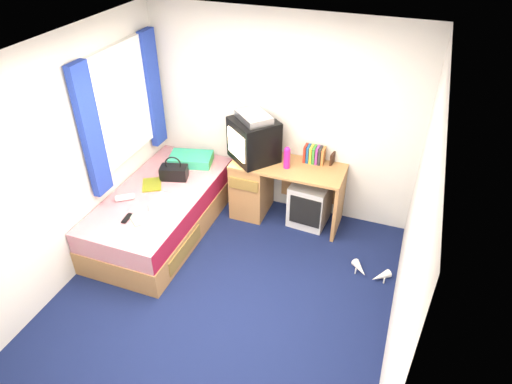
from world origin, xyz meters
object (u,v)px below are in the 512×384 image
(pink_water_bottle, at_px, (287,159))
(remote_control, at_px, (127,218))
(storage_cube, at_px, (310,203))
(towel, at_px, (167,205))
(vcr, at_px, (254,117))
(handbag, at_px, (174,172))
(white_heels, at_px, (370,272))
(bed, at_px, (162,211))
(water_bottle, at_px, (125,197))
(pillow, at_px, (191,159))
(crt_tv, at_px, (254,140))
(colour_swatch_fan, at_px, (135,220))
(magazine, at_px, (152,185))
(aerosol_can, at_px, (277,151))
(picture_frame, at_px, (332,159))
(desk, at_px, (266,185))

(pink_water_bottle, bearing_deg, remote_control, -137.55)
(storage_cube, bearing_deg, towel, -138.38)
(vcr, bearing_deg, handbag, -110.33)
(vcr, bearing_deg, white_heels, 19.50)
(bed, bearing_deg, water_bottle, -134.52)
(towel, bearing_deg, pillow, 101.83)
(vcr, bearing_deg, remote_control, -82.73)
(bed, bearing_deg, crt_tv, 40.38)
(water_bottle, bearing_deg, pink_water_bottle, 31.26)
(towel, bearing_deg, colour_swatch_fan, -125.29)
(magazine, bearing_deg, white_heels, -0.39)
(aerosol_can, height_order, handbag, aerosol_can)
(picture_frame, distance_m, remote_control, 2.37)
(white_heels, bearing_deg, colour_swatch_fan, -165.34)
(picture_frame, relative_size, magazine, 0.50)
(handbag, bearing_deg, aerosol_can, 9.30)
(bed, bearing_deg, colour_swatch_fan, -86.49)
(remote_control, bearing_deg, picture_frame, 33.59)
(crt_tv, distance_m, handbag, 1.01)
(storage_cube, relative_size, towel, 1.79)
(pillow, height_order, crt_tv, crt_tv)
(desk, height_order, picture_frame, picture_frame)
(water_bottle, height_order, colour_swatch_fan, water_bottle)
(pillow, distance_m, desk, 0.99)
(white_heels, bearing_deg, pink_water_bottle, 152.09)
(picture_frame, bearing_deg, white_heels, -43.42)
(picture_frame, height_order, pink_water_bottle, pink_water_bottle)
(bed, relative_size, aerosol_can, 10.48)
(crt_tv, xyz_separation_m, white_heels, (1.56, -0.67, -0.96))
(aerosol_can, bearing_deg, pillow, -172.87)
(pink_water_bottle, height_order, water_bottle, pink_water_bottle)
(crt_tv, relative_size, colour_swatch_fan, 3.05)
(vcr, xyz_separation_m, water_bottle, (-1.14, -1.01, -0.70))
(crt_tv, xyz_separation_m, handbag, (-0.84, -0.43, -0.37))
(pink_water_bottle, distance_m, towel, 1.42)
(desk, height_order, pink_water_bottle, pink_water_bottle)
(aerosol_can, bearing_deg, towel, -128.88)
(bed, bearing_deg, desk, 35.81)
(colour_swatch_fan, bearing_deg, remote_control, -176.97)
(pink_water_bottle, distance_m, colour_swatch_fan, 1.79)
(aerosol_can, distance_m, white_heels, 1.71)
(desk, distance_m, picture_frame, 0.87)
(storage_cube, bearing_deg, aerosol_can, 174.94)
(vcr, bearing_deg, towel, -79.27)
(pink_water_bottle, bearing_deg, colour_swatch_fan, -135.64)
(vcr, relative_size, water_bottle, 2.05)
(picture_frame, bearing_deg, handbag, -151.48)
(handbag, distance_m, water_bottle, 0.66)
(towel, xyz_separation_m, water_bottle, (-0.52, -0.02, -0.02))
(bed, distance_m, vcr, 1.53)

